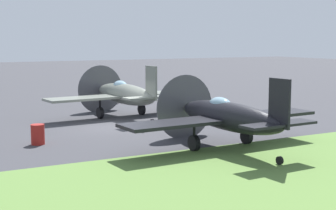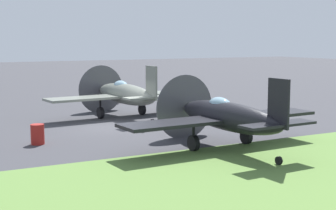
{
  "view_description": "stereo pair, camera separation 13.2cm",
  "coord_description": "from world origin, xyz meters",
  "views": [
    {
      "loc": [
        -10.3,
        -25.28,
        4.66
      ],
      "look_at": [
        2.0,
        -2.62,
        1.32
      ],
      "focal_mm": 54.9,
      "sensor_mm": 36.0,
      "label": 1
    },
    {
      "loc": [
        -10.18,
        -25.34,
        4.66
      ],
      "look_at": [
        2.0,
        -2.62,
        1.32
      ],
      "focal_mm": 54.9,
      "sensor_mm": 36.0,
      "label": 2
    }
  ],
  "objects": [
    {
      "name": "airplane_wingman",
      "position": [
        2.12,
        -7.57,
        1.41
      ],
      "size": [
        9.42,
        7.46,
        3.36
      ],
      "rotation": [
        0.0,
        0.0,
        0.05
      ],
      "color": "black",
      "rests_on": "ground"
    },
    {
      "name": "airplane_lead",
      "position": [
        1.85,
        2.63,
        1.4
      ],
      "size": [
        9.43,
        7.46,
        3.35
      ],
      "rotation": [
        0.0,
        0.0,
        0.08
      ],
      "color": "slate",
      "rests_on": "ground"
    },
    {
      "name": "ground_plane",
      "position": [
        0.0,
        0.0,
        0.0
      ],
      "size": [
        160.0,
        160.0,
        0.0
      ],
      "primitive_type": "plane",
      "color": "#38383D"
    },
    {
      "name": "grass_verge",
      "position": [
        0.0,
        -12.46,
        0.0
      ],
      "size": [
        120.0,
        11.0,
        0.01
      ],
      "primitive_type": "cube",
      "color": "#567A38",
      "rests_on": "ground"
    },
    {
      "name": "ground_crew_chief",
      "position": [
        4.11,
        8.99,
        0.91
      ],
      "size": [
        0.63,
        0.38,
        1.73
      ],
      "rotation": [
        0.0,
        0.0,
        6.19
      ],
      "color": "#9E998E",
      "rests_on": "ground"
    },
    {
      "name": "fuel_drum",
      "position": [
        -4.71,
        -2.88,
        0.45
      ],
      "size": [
        0.6,
        0.6,
        0.9
      ],
      "primitive_type": "cylinder",
      "color": "maroon",
      "rests_on": "ground"
    }
  ]
}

